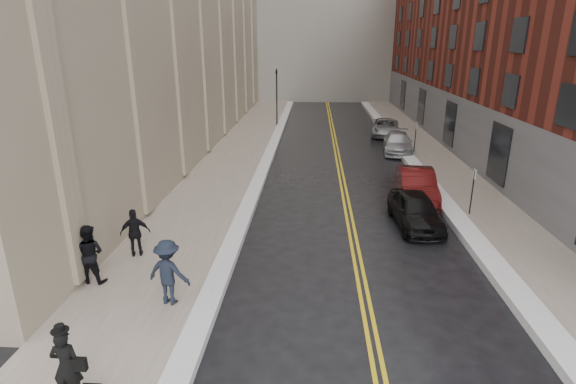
# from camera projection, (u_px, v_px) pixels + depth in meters

# --- Properties ---
(ground) EXTENTS (160.00, 160.00, 0.00)m
(ground) POSITION_uv_depth(u_px,v_px,m) (282.00, 312.00, 13.12)
(ground) COLOR black
(ground) RESTS_ON ground
(sidewalk_left) EXTENTS (4.00, 64.00, 0.15)m
(sidewalk_left) POSITION_uv_depth(u_px,v_px,m) (229.00, 165.00, 28.49)
(sidewalk_left) COLOR gray
(sidewalk_left) RESTS_ON ground
(sidewalk_right) EXTENTS (3.00, 64.00, 0.15)m
(sidewalk_right) POSITION_uv_depth(u_px,v_px,m) (445.00, 168.00, 27.74)
(sidewalk_right) COLOR gray
(sidewalk_right) RESTS_ON ground
(lane_stripe_a) EXTENTS (0.12, 64.00, 0.01)m
(lane_stripe_a) POSITION_uv_depth(u_px,v_px,m) (338.00, 168.00, 28.13)
(lane_stripe_a) COLOR gold
(lane_stripe_a) RESTS_ON ground
(lane_stripe_b) EXTENTS (0.12, 64.00, 0.01)m
(lane_stripe_b) POSITION_uv_depth(u_px,v_px,m) (342.00, 168.00, 28.12)
(lane_stripe_b) COLOR gold
(lane_stripe_b) RESTS_ON ground
(snow_ridge_left) EXTENTS (0.70, 60.80, 0.26)m
(snow_ridge_left) POSITION_uv_depth(u_px,v_px,m) (265.00, 165.00, 28.34)
(snow_ridge_left) COLOR white
(snow_ridge_left) RESTS_ON ground
(snow_ridge_right) EXTENTS (0.85, 60.80, 0.30)m
(snow_ridge_right) POSITION_uv_depth(u_px,v_px,m) (415.00, 166.00, 27.82)
(snow_ridge_right) COLOR white
(snow_ridge_right) RESTS_ON ground
(building_right) EXTENTS (14.00, 50.00, 18.00)m
(building_right) POSITION_uv_depth(u_px,v_px,m) (557.00, 19.00, 31.05)
(building_right) COLOR maroon
(building_right) RESTS_ON ground
(traffic_signal) EXTENTS (0.18, 0.15, 5.20)m
(traffic_signal) POSITION_uv_depth(u_px,v_px,m) (277.00, 93.00, 40.67)
(traffic_signal) COLOR black
(traffic_signal) RESTS_ON ground
(parking_sign_near) EXTENTS (0.06, 0.35, 2.23)m
(parking_sign_near) POSITION_uv_depth(u_px,v_px,m) (473.00, 188.00, 19.82)
(parking_sign_near) COLOR black
(parking_sign_near) RESTS_ON ground
(parking_sign_far) EXTENTS (0.06, 0.35, 2.23)m
(parking_sign_far) POSITION_uv_depth(u_px,v_px,m) (415.00, 135.00, 31.18)
(parking_sign_far) COLOR black
(parking_sign_far) RESTS_ON ground
(car_black) EXTENTS (2.01, 4.37, 1.45)m
(car_black) POSITION_uv_depth(u_px,v_px,m) (415.00, 210.00, 19.03)
(car_black) COLOR black
(car_black) RESTS_ON ground
(car_maroon) EXTENTS (2.00, 4.85, 1.56)m
(car_maroon) POSITION_uv_depth(u_px,v_px,m) (416.00, 185.00, 22.11)
(car_maroon) COLOR #420B0B
(car_maroon) RESTS_ON ground
(car_silver_near) EXTENTS (2.47, 4.92, 1.37)m
(car_silver_near) POSITION_uv_depth(u_px,v_px,m) (398.00, 143.00, 31.80)
(car_silver_near) COLOR #ACAEB4
(car_silver_near) RESTS_ON ground
(car_silver_far) EXTENTS (2.85, 5.19, 1.38)m
(car_silver_far) POSITION_uv_depth(u_px,v_px,m) (385.00, 127.00, 37.59)
(car_silver_far) COLOR #92949A
(car_silver_far) RESTS_ON ground
(pedestrian_main) EXTENTS (0.67, 0.46, 1.76)m
(pedestrian_main) POSITION_uv_depth(u_px,v_px,m) (67.00, 366.00, 9.43)
(pedestrian_main) COLOR black
(pedestrian_main) RESTS_ON sidewalk_left
(pedestrian_a) EXTENTS (1.00, 0.81, 1.95)m
(pedestrian_a) POSITION_uv_depth(u_px,v_px,m) (89.00, 254.00, 14.21)
(pedestrian_a) COLOR black
(pedestrian_a) RESTS_ON sidewalk_left
(pedestrian_b) EXTENTS (1.43, 1.01, 2.00)m
(pedestrian_b) POSITION_uv_depth(u_px,v_px,m) (168.00, 272.00, 13.03)
(pedestrian_b) COLOR black
(pedestrian_b) RESTS_ON sidewalk_left
(pedestrian_c) EXTENTS (1.12, 0.74, 1.77)m
(pedestrian_c) POSITION_uv_depth(u_px,v_px,m) (135.00, 233.00, 16.00)
(pedestrian_c) COLOR black
(pedestrian_c) RESTS_ON sidewalk_left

